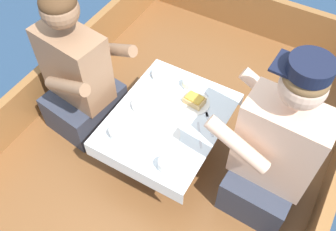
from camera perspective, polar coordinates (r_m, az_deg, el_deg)
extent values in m
plane|color=navy|center=(2.59, -0.94, -10.11)|extent=(60.00, 60.00, 0.00)
cube|color=brown|center=(2.48, -0.98, -8.66)|extent=(1.95, 3.03, 0.27)
cube|color=#936033|center=(2.67, -18.89, 3.76)|extent=(0.06, 3.03, 0.30)
cube|color=#936033|center=(2.16, 21.94, -15.28)|extent=(0.06, 3.03, 0.30)
cube|color=#936033|center=(3.19, 13.12, 15.00)|extent=(1.83, 0.06, 0.35)
cylinder|color=#B2B2B7|center=(2.26, 0.00, -3.30)|extent=(0.07, 0.07, 0.34)
cube|color=brown|center=(2.12, 0.00, -0.55)|extent=(0.58, 0.73, 0.02)
cube|color=white|center=(2.11, 0.00, -0.37)|extent=(0.61, 0.76, 0.00)
cube|color=white|center=(1.98, -5.51, -8.76)|extent=(0.61, 0.00, 0.10)
cube|color=white|center=(2.37, 4.57, 5.09)|extent=(0.61, 0.00, 0.10)
cube|color=#333847|center=(2.52, -12.44, 1.46)|extent=(0.42, 0.48, 0.26)
cube|color=#936B4C|center=(2.26, -14.03, 7.40)|extent=(0.43, 0.27, 0.47)
sphere|color=#936B4C|center=(2.01, -16.21, 15.26)|extent=(0.20, 0.20, 0.20)
ellipsoid|color=#472D19|center=(1.99, -16.51, 16.31)|extent=(0.19, 0.19, 0.11)
cylinder|color=#936B4C|center=(2.19, -8.28, 9.92)|extent=(0.34, 0.11, 0.21)
cylinder|color=#936B4C|center=(2.04, -15.16, 4.33)|extent=(0.34, 0.11, 0.21)
cube|color=#333847|center=(2.21, 14.30, -9.82)|extent=(0.38, 0.46, 0.26)
cube|color=beige|center=(1.89, 16.60, -4.14)|extent=(0.41, 0.24, 0.52)
sphere|color=beige|center=(1.58, 19.93, 4.22)|extent=(0.20, 0.20, 0.20)
ellipsoid|color=brown|center=(1.55, 20.37, 5.32)|extent=(0.19, 0.19, 0.11)
cylinder|color=beige|center=(1.72, 10.49, -4.36)|extent=(0.34, 0.09, 0.21)
cylinder|color=beige|center=(1.94, 15.11, 3.17)|extent=(0.34, 0.09, 0.21)
cylinder|color=black|center=(1.51, 20.99, 6.87)|extent=(0.18, 0.18, 0.06)
cube|color=black|center=(1.54, 17.64, 7.47)|extent=(0.11, 0.14, 0.01)
cylinder|color=white|center=(2.17, 4.02, 1.90)|extent=(0.18, 0.18, 0.01)
cylinder|color=white|center=(2.03, -1.18, -2.83)|extent=(0.22, 0.22, 0.01)
cube|color=tan|center=(2.16, 4.05, 2.30)|extent=(0.12, 0.09, 0.04)
cube|color=gold|center=(2.14, 4.09, 2.71)|extent=(0.10, 0.07, 0.01)
cylinder|color=white|center=(2.30, -0.96, 6.30)|extent=(0.12, 0.12, 0.04)
cylinder|color=beige|center=(2.30, -0.96, 6.48)|extent=(0.10, 0.10, 0.02)
cylinder|color=white|center=(2.14, -3.67, 1.64)|extent=(0.14, 0.14, 0.04)
cylinder|color=beige|center=(2.14, -3.68, 1.81)|extent=(0.11, 0.11, 0.02)
cylinder|color=white|center=(1.90, -0.33, -7.54)|extent=(0.08, 0.08, 0.07)
torus|color=white|center=(1.88, 0.98, -8.14)|extent=(0.04, 0.01, 0.04)
cylinder|color=#3D2314|center=(1.88, -0.33, -7.23)|extent=(0.07, 0.07, 0.01)
cylinder|color=white|center=(2.02, -7.79, -2.65)|extent=(0.08, 0.08, 0.06)
torus|color=white|center=(2.00, -6.65, -3.18)|extent=(0.04, 0.01, 0.04)
cylinder|color=#3D2314|center=(2.01, -7.85, -2.34)|extent=(0.07, 0.07, 0.01)
cylinder|color=silver|center=(2.24, 3.03, 4.92)|extent=(0.06, 0.06, 0.05)
cylinder|color=beige|center=(2.24, 3.03, 4.92)|extent=(0.07, 0.07, 0.03)
cube|color=silver|center=(2.09, 6.33, -1.33)|extent=(0.11, 0.14, 0.00)
cube|color=silver|center=(2.13, 5.93, 0.16)|extent=(0.04, 0.04, 0.00)
cube|color=silver|center=(2.14, -0.38, 0.73)|extent=(0.06, 0.17, 0.00)
ellipsoid|color=silver|center=(2.18, 0.05, 2.16)|extent=(0.04, 0.02, 0.01)
cube|color=silver|center=(2.26, 4.92, 4.35)|extent=(0.15, 0.10, 0.00)
ellipsoid|color=silver|center=(2.30, 4.02, 5.52)|extent=(0.04, 0.02, 0.01)
cube|color=silver|center=(2.00, -5.27, -4.79)|extent=(0.02, 0.17, 0.00)
cube|color=silver|center=(2.04, 4.83, -2.96)|extent=(0.10, 0.15, 0.00)
cube|color=silver|center=(2.10, 2.05, -0.49)|extent=(0.04, 0.17, 0.00)
ellipsoid|color=silver|center=(2.13, 3.23, 0.68)|extent=(0.04, 0.02, 0.01)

